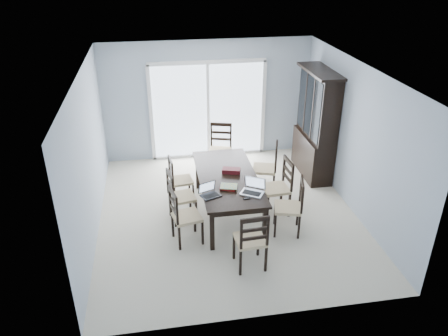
{
  "coord_description": "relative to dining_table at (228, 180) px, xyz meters",
  "views": [
    {
      "loc": [
        -1.16,
        -6.54,
        4.3
      ],
      "look_at": [
        -0.06,
        0.0,
        0.91
      ],
      "focal_mm": 35.0,
      "sensor_mm": 36.0,
      "label": 1
    }
  ],
  "objects": [
    {
      "name": "chair_right_mid",
      "position": [
        0.94,
        -0.09,
        -0.05
      ],
      "size": [
        0.49,
        0.47,
        1.18
      ],
      "rotation": [
        0.0,
        0.0,
        1.64
      ],
      "color": "black",
      "rests_on": "floor"
    },
    {
      "name": "chair_end_far",
      "position": [
        0.15,
        1.68,
        -0.04
      ],
      "size": [
        0.56,
        0.57,
        1.2
      ],
      "rotation": [
        0.0,
        0.0,
        2.87
      ],
      "color": "black",
      "rests_on": "floor"
    },
    {
      "name": "cell_phone",
      "position": [
        0.17,
        -0.79,
        0.08
      ],
      "size": [
        0.12,
        0.07,
        0.01
      ],
      "primitive_type": "cube",
      "rotation": [
        0.0,
        0.0,
        0.16
      ],
      "color": "black",
      "rests_on": "dining_table"
    },
    {
      "name": "chair_right_far",
      "position": [
        0.94,
        0.67,
        -0.06
      ],
      "size": [
        0.56,
        0.55,
        1.16
      ],
      "rotation": [
        0.0,
        0.0,
        1.27
      ],
      "color": "black",
      "rests_on": "floor"
    },
    {
      "name": "game_box",
      "position": [
        0.09,
        0.12,
        0.12
      ],
      "size": [
        0.34,
        0.24,
        0.08
      ],
      "primitive_type": "cube",
      "rotation": [
        0.0,
        0.0,
        -0.29
      ],
      "color": "#490E16",
      "rests_on": "dining_table"
    },
    {
      "name": "wall_right",
      "position": [
        2.25,
        0.0,
        0.63
      ],
      "size": [
        0.02,
        5.0,
        2.6
      ],
      "primitive_type": "cube",
      "color": "#9EACBC",
      "rests_on": "floor"
    },
    {
      "name": "chair_left_far",
      "position": [
        -0.85,
        0.58,
        -0.13
      ],
      "size": [
        0.44,
        0.43,
        1.03
      ],
      "rotation": [
        0.0,
        0.0,
        -1.45
      ],
      "color": "black",
      "rests_on": "floor"
    },
    {
      "name": "chair_left_near",
      "position": [
        -0.88,
        -0.72,
        -0.08
      ],
      "size": [
        0.52,
        0.51,
        1.12
      ],
      "rotation": [
        0.0,
        0.0,
        -1.35
      ],
      "color": "black",
      "rests_on": "floor"
    },
    {
      "name": "book_stack",
      "position": [
        -0.06,
        -0.42,
        0.1
      ],
      "size": [
        0.32,
        0.27,
        0.04
      ],
      "rotation": [
        0.0,
        0.0,
        -0.4
      ],
      "color": "maroon",
      "rests_on": "dining_table"
    },
    {
      "name": "chair_left_mid",
      "position": [
        -0.89,
        -0.08,
        -0.09
      ],
      "size": [
        0.49,
        0.48,
        1.1
      ],
      "rotation": [
        0.0,
        0.0,
        -1.38
      ],
      "color": "black",
      "rests_on": "floor"
    },
    {
      "name": "chair_end_near",
      "position": [
        0.08,
        -1.56,
        -0.07
      ],
      "size": [
        0.45,
        0.46,
        1.13
      ],
      "rotation": [
        0.0,
        0.0,
        0.06
      ],
      "color": "black",
      "rests_on": "floor"
    },
    {
      "name": "railing",
      "position": [
        0.0,
        4.5,
        -0.12
      ],
      "size": [
        4.5,
        0.06,
        1.1
      ],
      "primitive_type": "cube",
      "color": "#99999E",
      "rests_on": "balcony"
    },
    {
      "name": "balcony",
      "position": [
        0.0,
        3.5,
        -0.72
      ],
      "size": [
        4.5,
        2.0,
        0.1
      ],
      "primitive_type": "cube",
      "color": "gray",
      "rests_on": "ground"
    },
    {
      "name": "floor",
      "position": [
        0.0,
        0.0,
        -0.67
      ],
      "size": [
        5.0,
        5.0,
        0.0
      ],
      "primitive_type": "plane",
      "color": "beige",
      "rests_on": "ground"
    },
    {
      "name": "back_wall",
      "position": [
        0.0,
        2.5,
        0.63
      ],
      "size": [
        4.5,
        0.02,
        2.6
      ],
      "primitive_type": "cube",
      "color": "#9EACBC",
      "rests_on": "floor"
    },
    {
      "name": "wall_left",
      "position": [
        -2.25,
        0.0,
        0.63
      ],
      "size": [
        0.02,
        5.0,
        2.6
      ],
      "primitive_type": "cube",
      "color": "#9EACBC",
      "rests_on": "floor"
    },
    {
      "name": "laptop_dark",
      "position": [
        -0.38,
        -0.62,
        0.13
      ],
      "size": [
        0.36,
        0.31,
        0.21
      ],
      "rotation": [
        0.0,
        0.0,
        0.38
      ],
      "color": "black",
      "rests_on": "dining_table"
    },
    {
      "name": "ceiling",
      "position": [
        0.0,
        0.0,
        1.93
      ],
      "size": [
        5.0,
        5.0,
        0.0
      ],
      "primitive_type": "plane",
      "rotation": [
        3.14,
        0.0,
        0.0
      ],
      "color": "white",
      "rests_on": "back_wall"
    },
    {
      "name": "dining_table",
      "position": [
        0.0,
        0.0,
        0.0
      ],
      "size": [
        1.0,
        2.2,
        0.75
      ],
      "color": "black",
      "rests_on": "floor"
    },
    {
      "name": "hot_tub",
      "position": [
        -0.85,
        3.43,
        -0.23
      ],
      "size": [
        1.84,
        1.68,
        0.87
      ],
      "rotation": [
        0.0,
        0.0,
        0.11
      ],
      "color": "maroon",
      "rests_on": "balcony"
    },
    {
      "name": "sliding_door",
      "position": [
        0.0,
        2.48,
        0.41
      ],
      "size": [
        2.52,
        0.05,
        2.18
      ],
      "color": "silver",
      "rests_on": "floor"
    },
    {
      "name": "china_hutch",
      "position": [
        2.02,
        1.25,
        0.4
      ],
      "size": [
        0.5,
        1.38,
        2.2
      ],
      "color": "black",
      "rests_on": "floor"
    },
    {
      "name": "chair_right_near",
      "position": [
        0.97,
        -0.74,
        -0.07
      ],
      "size": [
        0.53,
        0.52,
        1.13
      ],
      "rotation": [
        0.0,
        0.0,
        1.31
      ],
      "color": "black",
      "rests_on": "floor"
    },
    {
      "name": "laptop_silver",
      "position": [
        0.28,
        -0.65,
        0.14
      ],
      "size": [
        0.43,
        0.4,
        0.24
      ],
      "rotation": [
        0.0,
        0.0,
        -0.55
      ],
      "color": "silver",
      "rests_on": "dining_table"
    }
  ]
}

